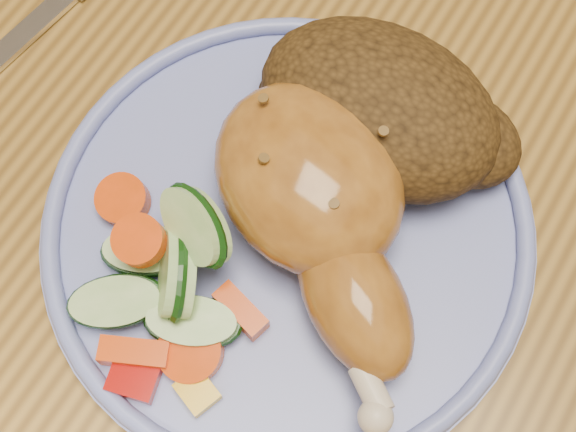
% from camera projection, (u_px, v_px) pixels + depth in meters
% --- Properties ---
extents(ground, '(4.00, 4.00, 0.00)m').
position_uv_depth(ground, '(353.00, 417.00, 1.13)').
color(ground, brown).
rests_on(ground, ground).
extents(dining_table, '(0.90, 1.40, 0.75)m').
position_uv_depth(dining_table, '(432.00, 273.00, 0.51)').
color(dining_table, olive).
rests_on(dining_table, ground).
extents(plate, '(0.26, 0.26, 0.01)m').
position_uv_depth(plate, '(288.00, 231.00, 0.43)').
color(plate, '#6F7DCA').
rests_on(plate, dining_table).
extents(plate_rim, '(0.26, 0.26, 0.01)m').
position_uv_depth(plate_rim, '(288.00, 223.00, 0.42)').
color(plate_rim, '#6F7DCA').
rests_on(plate_rim, plate).
extents(chicken_leg, '(0.17, 0.16, 0.06)m').
position_uv_depth(chicken_leg, '(319.00, 206.00, 0.40)').
color(chicken_leg, '#A76923').
rests_on(chicken_leg, plate).
extents(rice_pilaf, '(0.15, 0.10, 0.06)m').
position_uv_depth(rice_pilaf, '(384.00, 111.00, 0.42)').
color(rice_pilaf, '#3F2A0F').
rests_on(rice_pilaf, plate).
extents(vegetable_pile, '(0.12, 0.12, 0.06)m').
position_uv_depth(vegetable_pile, '(165.00, 281.00, 0.40)').
color(vegetable_pile, '#A50A05').
rests_on(vegetable_pile, plate).
extents(fork, '(0.04, 0.17, 0.00)m').
position_uv_depth(fork, '(32.00, 27.00, 0.48)').
color(fork, silver).
rests_on(fork, dining_table).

